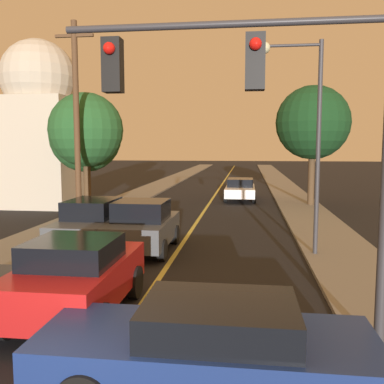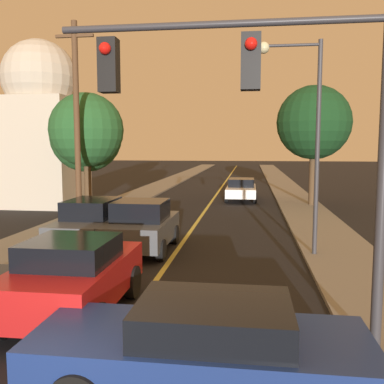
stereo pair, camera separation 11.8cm
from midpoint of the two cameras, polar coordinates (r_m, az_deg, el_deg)
road_surface at (r=40.17m, az=4.37°, el=1.09°), size 8.24×80.00×0.01m
sidewalk_left at (r=40.84m, az=-3.18°, el=1.25°), size 2.50×80.00×0.12m
sidewalk_right at (r=40.21m, az=12.03°, el=1.05°), size 2.50×80.00×0.12m
car_near_lane_front at (r=9.26m, az=-15.11°, el=-10.72°), size 2.01×3.82×1.66m
car_near_lane_second at (r=14.43m, az=-6.45°, el=-4.51°), size 2.01×3.83×1.73m
car_outer_lane_second at (r=15.31m, az=-12.73°, el=-4.00°), size 1.86×4.63×1.70m
car_far_oncoming at (r=28.10m, az=6.70°, el=0.41°), size 1.98×4.65×1.41m
car_crossing_right at (r=6.31m, az=2.10°, el=-19.88°), size 4.69×1.93×1.40m
traffic_signal_mast at (r=7.23m, az=10.73°, el=11.30°), size 5.40×0.42×5.62m
streetlamp_right at (r=13.84m, az=14.75°, el=9.66°), size 1.95×0.36×6.61m
utility_pole_left at (r=18.49m, az=-14.93°, el=8.99°), size 1.60×0.24×8.44m
tree_left_near at (r=20.78m, az=-13.74°, el=8.00°), size 3.46×3.46×5.89m
tree_left_far at (r=21.70m, az=-13.79°, el=7.18°), size 3.48×3.48×5.61m
tree_right_near at (r=25.88m, az=16.07°, el=8.86°), size 4.24×4.24×6.88m
domed_building_left at (r=26.89m, az=-19.34°, el=8.73°), size 4.34×4.34×9.64m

